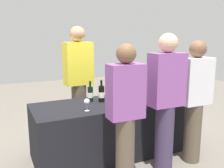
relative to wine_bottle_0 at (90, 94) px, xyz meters
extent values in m
plane|color=slate|center=(0.25, -0.15, -0.84)|extent=(12.00, 12.00, 0.00)
cube|color=black|center=(0.25, -0.15, -0.47)|extent=(2.11, 0.83, 0.73)
cylinder|color=black|center=(0.00, 0.00, 0.00)|extent=(0.07, 0.07, 0.21)
cylinder|color=black|center=(0.00, 0.00, 0.14)|extent=(0.03, 0.03, 0.08)
cylinder|color=gold|center=(0.00, 0.00, 0.19)|extent=(0.03, 0.03, 0.02)
cylinder|color=silver|center=(0.00, 0.00, -0.01)|extent=(0.07, 0.07, 0.07)
cylinder|color=black|center=(0.13, -0.08, 0.00)|extent=(0.08, 0.08, 0.22)
cylinder|color=black|center=(0.13, -0.08, 0.15)|extent=(0.03, 0.03, 0.08)
cylinder|color=gold|center=(0.13, -0.08, 0.20)|extent=(0.03, 0.03, 0.02)
cylinder|color=silver|center=(0.13, -0.08, -0.01)|extent=(0.08, 0.08, 0.08)
cylinder|color=black|center=(0.28, 0.03, 0.00)|extent=(0.07, 0.07, 0.22)
cylinder|color=black|center=(0.28, 0.03, 0.15)|extent=(0.03, 0.03, 0.07)
cylinder|color=maroon|center=(0.28, 0.03, 0.20)|extent=(0.03, 0.03, 0.02)
cylinder|color=silver|center=(0.28, 0.03, -0.01)|extent=(0.07, 0.07, 0.08)
cylinder|color=black|center=(0.38, -0.08, -0.01)|extent=(0.07, 0.07, 0.20)
cylinder|color=black|center=(0.38, -0.08, 0.14)|extent=(0.03, 0.03, 0.09)
cylinder|color=gold|center=(0.38, -0.08, 0.19)|extent=(0.03, 0.03, 0.02)
cylinder|color=silver|center=(0.38, -0.08, -0.02)|extent=(0.07, 0.07, 0.07)
cylinder|color=black|center=(0.58, 0.06, 0.00)|extent=(0.07, 0.07, 0.22)
cylinder|color=black|center=(0.58, 0.06, 0.15)|extent=(0.03, 0.03, 0.08)
cylinder|color=gold|center=(0.58, 0.06, 0.20)|extent=(0.03, 0.03, 0.02)
cylinder|color=silver|center=(0.58, 0.06, -0.01)|extent=(0.07, 0.07, 0.08)
cylinder|color=black|center=(1.04, 0.00, 0.00)|extent=(0.07, 0.07, 0.22)
cylinder|color=black|center=(1.04, 0.00, 0.15)|extent=(0.03, 0.03, 0.07)
cylinder|color=gold|center=(1.04, 0.00, 0.19)|extent=(0.03, 0.03, 0.02)
cylinder|color=silver|center=(1.04, 0.00, -0.01)|extent=(0.07, 0.07, 0.08)
cylinder|color=silver|center=(-0.18, -0.37, -0.11)|extent=(0.06, 0.06, 0.00)
cylinder|color=silver|center=(-0.18, -0.37, -0.06)|extent=(0.01, 0.01, 0.08)
sphere|color=silver|center=(-0.18, -0.37, 0.01)|extent=(0.07, 0.07, 0.07)
sphere|color=#590C19|center=(-0.18, -0.37, -0.01)|extent=(0.04, 0.04, 0.04)
cylinder|color=silver|center=(0.15, -0.34, -0.11)|extent=(0.06, 0.06, 0.00)
cylinder|color=silver|center=(0.15, -0.34, -0.07)|extent=(0.01, 0.01, 0.07)
sphere|color=silver|center=(0.15, -0.34, 0.00)|extent=(0.07, 0.07, 0.07)
cylinder|color=silver|center=(0.43, -0.29, -0.11)|extent=(0.06, 0.06, 0.00)
cylinder|color=silver|center=(0.43, -0.29, -0.07)|extent=(0.01, 0.01, 0.08)
sphere|color=silver|center=(0.43, -0.29, 0.00)|extent=(0.07, 0.07, 0.07)
sphere|color=#590C19|center=(0.43, -0.29, -0.01)|extent=(0.04, 0.04, 0.04)
cylinder|color=silver|center=(0.68, -0.29, -0.11)|extent=(0.06, 0.06, 0.00)
cylinder|color=silver|center=(0.68, -0.29, -0.07)|extent=(0.01, 0.01, 0.06)
sphere|color=silver|center=(0.68, -0.29, -0.01)|extent=(0.07, 0.07, 0.07)
sphere|color=#590C19|center=(0.68, -0.29, -0.02)|extent=(0.04, 0.04, 0.04)
cylinder|color=silver|center=(0.84, -0.27, -0.11)|extent=(0.06, 0.06, 0.00)
cylinder|color=silver|center=(0.84, -0.27, -0.07)|extent=(0.01, 0.01, 0.07)
sphere|color=silver|center=(0.84, -0.27, 0.00)|extent=(0.07, 0.07, 0.07)
sphere|color=#590C19|center=(0.84, -0.27, -0.01)|extent=(0.04, 0.04, 0.04)
cylinder|color=silver|center=(0.94, -0.25, -0.11)|extent=(0.06, 0.06, 0.00)
cylinder|color=silver|center=(0.94, -0.25, -0.07)|extent=(0.01, 0.01, 0.08)
sphere|color=silver|center=(0.94, -0.25, 0.00)|extent=(0.07, 0.07, 0.07)
sphere|color=#590C19|center=(0.94, -0.25, -0.01)|extent=(0.04, 0.04, 0.04)
cylinder|color=silver|center=(0.87, -0.01, -0.02)|extent=(0.24, 0.24, 0.17)
cylinder|color=brown|center=(0.02, 0.56, -0.40)|extent=(0.23, 0.23, 0.87)
cube|color=yellow|center=(0.02, 0.56, 0.36)|extent=(0.44, 0.27, 0.65)
sphere|color=tan|center=(0.02, 0.56, 0.80)|extent=(0.24, 0.24, 0.24)
cylinder|color=brown|center=(0.06, -0.88, -0.46)|extent=(0.21, 0.21, 0.76)
cube|color=#8C4C99|center=(0.06, -0.88, 0.21)|extent=(0.38, 0.22, 0.57)
sphere|color=brown|center=(0.06, -0.88, 0.60)|extent=(0.21, 0.21, 0.21)
cylinder|color=#3F3351|center=(0.62, -0.83, -0.43)|extent=(0.22, 0.22, 0.81)
cube|color=#8C4C99|center=(0.62, -0.83, 0.28)|extent=(0.41, 0.23, 0.61)
sphere|color=#D8AD8C|center=(0.62, -0.83, 0.70)|extent=(0.22, 0.22, 0.22)
cylinder|color=brown|center=(1.09, -0.81, -0.45)|extent=(0.22, 0.22, 0.77)
cube|color=silver|center=(1.09, -0.81, 0.22)|extent=(0.40, 0.23, 0.58)
sphere|color=brown|center=(1.09, -0.81, 0.62)|extent=(0.21, 0.21, 0.21)
camera|label=1|loc=(-1.13, -3.04, 0.78)|focal=39.26mm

